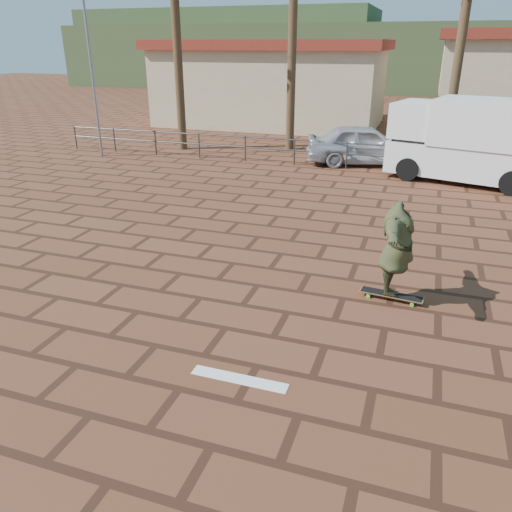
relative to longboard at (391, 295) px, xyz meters
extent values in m
plane|color=brown|center=(-2.51, -1.91, -0.09)|extent=(120.00, 120.00, 0.00)
cube|color=white|center=(-1.81, -3.11, -0.09)|extent=(1.40, 0.22, 0.01)
cylinder|color=#47494F|center=(-14.51, 10.09, 0.41)|extent=(0.06, 0.06, 1.00)
cylinder|color=#47494F|center=(-12.51, 10.09, 0.41)|extent=(0.06, 0.06, 1.00)
cylinder|color=#47494F|center=(-10.51, 10.09, 0.41)|extent=(0.06, 0.06, 1.00)
cylinder|color=#47494F|center=(-8.51, 10.09, 0.41)|extent=(0.06, 0.06, 1.00)
cylinder|color=#47494F|center=(-6.51, 10.09, 0.41)|extent=(0.06, 0.06, 1.00)
cylinder|color=#47494F|center=(-4.51, 10.09, 0.41)|extent=(0.06, 0.06, 1.00)
cylinder|color=#47494F|center=(-2.51, 10.09, 0.41)|extent=(0.06, 0.06, 1.00)
cylinder|color=#47494F|center=(-0.51, 10.09, 0.41)|extent=(0.06, 0.06, 1.00)
cylinder|color=#47494F|center=(1.49, 10.09, 0.41)|extent=(0.06, 0.06, 1.00)
cylinder|color=#47494F|center=(-2.51, 10.09, 0.86)|extent=(24.00, 0.05, 0.05)
cylinder|color=#47494F|center=(-2.51, 10.09, 0.46)|extent=(24.00, 0.05, 0.05)
cylinder|color=gray|center=(-12.51, 9.09, 3.91)|extent=(0.10, 0.10, 8.00)
cylinder|color=brown|center=(-10.01, 11.59, 3.41)|extent=(0.36, 0.36, 7.00)
cylinder|color=brown|center=(-5.51, 13.09, 4.01)|extent=(0.36, 0.36, 8.20)
cylinder|color=brown|center=(0.99, 13.59, 3.16)|extent=(0.36, 0.36, 6.50)
cube|color=beige|center=(-8.51, 20.09, 1.91)|extent=(12.00, 7.00, 4.00)
cube|color=maroon|center=(-8.51, 20.09, 4.16)|extent=(12.60, 7.60, 0.50)
cube|color=#384C28|center=(-2.51, 48.09, 2.91)|extent=(70.00, 18.00, 6.00)
cube|color=#384C28|center=(-24.51, 54.09, 3.91)|extent=(35.00, 14.00, 8.00)
cube|color=olive|center=(0.00, 0.00, 0.01)|extent=(1.16, 0.37, 0.02)
cube|color=black|center=(0.00, 0.00, 0.02)|extent=(1.12, 0.34, 0.00)
cube|color=silver|center=(-0.39, 0.04, -0.02)|extent=(0.08, 0.19, 0.03)
cube|color=silver|center=(0.39, -0.04, -0.02)|extent=(0.08, 0.19, 0.03)
cylinder|color=#58E430|center=(-0.40, -0.07, -0.06)|extent=(0.08, 0.04, 0.07)
cylinder|color=#58E430|center=(-0.38, 0.16, -0.06)|extent=(0.08, 0.04, 0.07)
cylinder|color=#58E430|center=(0.38, -0.16, -0.06)|extent=(0.08, 0.04, 0.07)
cylinder|color=#58E430|center=(0.40, 0.07, -0.06)|extent=(0.08, 0.04, 0.07)
imported|color=#363A1F|center=(0.00, 0.00, 0.90)|extent=(0.71, 2.20, 1.77)
cube|color=white|center=(1.69, 9.59, 0.63)|extent=(5.56, 3.39, 1.06)
cube|color=white|center=(2.34, 9.41, 1.88)|extent=(4.28, 3.13, 1.44)
cube|color=white|center=(-0.07, 10.06, 1.83)|extent=(2.03, 2.44, 1.15)
cube|color=black|center=(-0.67, 10.22, 1.40)|extent=(0.48, 1.59, 0.62)
cylinder|color=black|center=(-0.24, 9.06, 0.29)|extent=(0.81, 0.46, 0.77)
cylinder|color=black|center=(0.28, 11.01, 0.29)|extent=(0.81, 0.46, 0.77)
imported|color=#A4A6AB|center=(-1.99, 11.09, 0.66)|extent=(4.73, 2.90, 1.50)
imported|color=white|center=(1.97, 13.31, 0.61)|extent=(4.44, 2.12, 1.40)
camera|label=1|loc=(0.27, -8.48, 4.25)|focal=35.00mm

